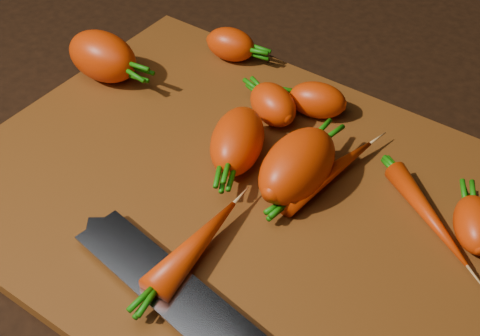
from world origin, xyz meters
The scene contains 13 objects.
ground centered at (0.00, 0.00, -0.01)m, with size 2.00×2.00×0.01m, color black.
cutting_board centered at (0.00, 0.00, 0.01)m, with size 0.50×0.40×0.01m, color #5E2E0B.
carrot_0 centered at (-0.22, 0.06, 0.04)m, with size 0.08×0.05×0.05m, color #E63200.
carrot_1 centered at (-0.03, 0.10, 0.03)m, with size 0.06×0.04×0.04m, color #E63200.
carrot_2 centered at (-0.02, 0.03, 0.04)m, with size 0.09×0.05×0.05m, color #E63200.
carrot_3 centered at (0.05, 0.03, 0.04)m, with size 0.10×0.06×0.06m, color #E63200.
carrot_4 centered at (0.01, 0.14, 0.03)m, with size 0.06×0.04×0.04m, color #E63200.
carrot_5 centered at (-0.13, 0.17, 0.03)m, with size 0.06×0.04×0.04m, color #E63200.
carrot_6 centered at (0.20, 0.07, 0.03)m, with size 0.06×0.04×0.04m, color #E63200.
carrot_7 centered at (0.07, 0.06, 0.02)m, with size 0.12×0.03×0.03m, color #E63200.
carrot_8 centered at (0.16, 0.06, 0.02)m, with size 0.12×0.02×0.02m, color #E63200.
carrot_9 centered at (0.02, -0.08, 0.03)m, with size 0.11×0.03×0.03m, color #E63200.
knife centered at (0.08, -0.13, 0.02)m, with size 0.39×0.09×0.02m.
Camera 1 is at (0.26, -0.35, 0.45)m, focal length 50.00 mm.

